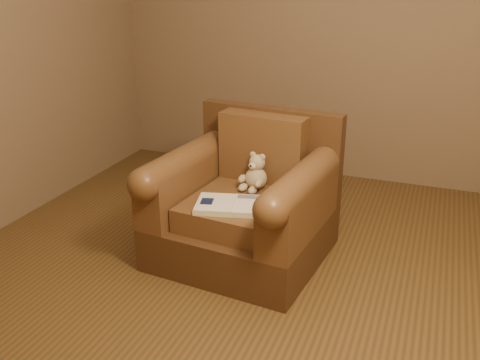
% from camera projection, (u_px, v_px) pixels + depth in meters
% --- Properties ---
extents(floor, '(4.00, 4.00, 0.00)m').
position_uv_depth(floor, '(268.00, 295.00, 2.97)').
color(floor, brown).
rests_on(floor, ground).
extents(armchair, '(1.05, 1.01, 0.87)m').
position_uv_depth(armchair, '(246.00, 204.00, 3.30)').
color(armchair, '#472C17').
rests_on(armchair, floor).
extents(teddy_bear, '(0.17, 0.20, 0.24)m').
position_uv_depth(teddy_bear, '(255.00, 175.00, 3.30)').
color(teddy_bear, tan).
rests_on(teddy_bear, armchair).
extents(guidebook, '(0.48, 0.35, 0.03)m').
position_uv_depth(guidebook, '(234.00, 205.00, 3.05)').
color(guidebook, beige).
rests_on(guidebook, armchair).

